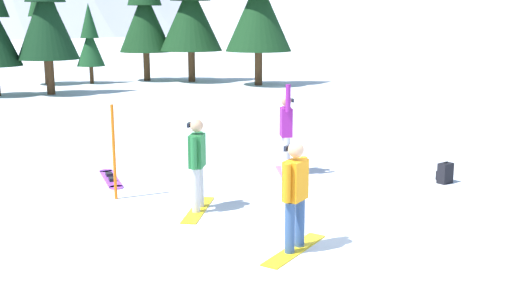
% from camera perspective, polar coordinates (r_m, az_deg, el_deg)
% --- Properties ---
extents(ground_plane, '(800.00, 800.00, 0.00)m').
position_cam_1_polar(ground_plane, '(9.91, 6.70, -8.99)').
color(ground_plane, silver).
extents(snowboarder_foreground, '(1.14, 1.44, 1.70)m').
position_cam_1_polar(snowboarder_foreground, '(9.21, 3.67, -4.70)').
color(snowboarder_foreground, yellow).
rests_on(snowboarder_foreground, ground_plane).
extents(snowboarder_midground, '(0.58, 1.62, 1.71)m').
position_cam_1_polar(snowboarder_midground, '(11.17, -5.49, -1.77)').
color(snowboarder_midground, yellow).
rests_on(snowboarder_midground, ground_plane).
extents(snowboarder_background, '(0.33, 1.47, 2.07)m').
position_cam_1_polar(snowboarder_background, '(13.70, 2.81, 1.17)').
color(snowboarder_background, pink).
rests_on(snowboarder_background, ground_plane).
extents(loose_snowboard_near_right, '(0.84, 1.82, 0.09)m').
position_cam_1_polar(loose_snowboard_near_right, '(13.86, -13.35, -3.12)').
color(loose_snowboard_near_right, '#993FD8').
rests_on(loose_snowboard_near_right, ground_plane).
extents(backpack_black, '(0.38, 0.37, 0.47)m').
position_cam_1_polar(backpack_black, '(13.75, 17.15, -2.62)').
color(backpack_black, black).
rests_on(backpack_black, ground_plane).
extents(trail_marker_pole, '(0.06, 0.06, 1.87)m').
position_cam_1_polar(trail_marker_pole, '(12.15, -13.07, -0.76)').
color(trail_marker_pole, orange).
rests_on(trail_marker_pole, ground_plane).
extents(pine_tree_broad, '(2.91, 2.91, 7.30)m').
position_cam_1_polar(pine_tree_broad, '(35.20, -10.31, 12.28)').
color(pine_tree_broad, '#472D19').
rests_on(pine_tree_broad, ground_plane).
extents(pine_tree_young, '(3.45, 3.45, 8.05)m').
position_cam_1_polar(pine_tree_young, '(32.25, 0.24, 13.27)').
color(pine_tree_young, '#472D19').
rests_on(pine_tree_young, ground_plane).
extents(pine_tree_tall, '(2.44, 2.44, 6.23)m').
position_cam_1_polar(pine_tree_tall, '(34.52, -19.12, 10.89)').
color(pine_tree_tall, '#472D19').
rests_on(pine_tree_tall, ground_plane).
extents(pine_tree_short, '(2.76, 2.76, 7.35)m').
position_cam_1_polar(pine_tree_short, '(29.81, -18.99, 12.05)').
color(pine_tree_short, '#472D19').
rests_on(pine_tree_short, ground_plane).
extents(pine_tree_slender, '(3.41, 3.41, 7.73)m').
position_cam_1_polar(pine_tree_slender, '(34.29, -6.13, 12.82)').
color(pine_tree_slender, '#472D19').
rests_on(pine_tree_slender, ground_plane).
extents(pine_tree_twin, '(1.48, 1.48, 4.26)m').
position_cam_1_polar(pine_tree_twin, '(34.26, -15.20, 9.31)').
color(pine_tree_twin, '#472D19').
rests_on(pine_tree_twin, ground_plane).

